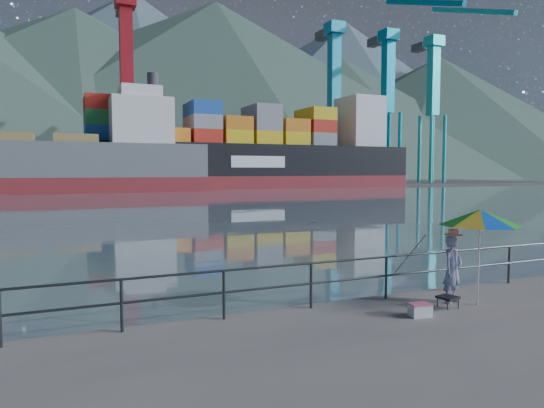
{
  "coord_description": "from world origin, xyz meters",
  "views": [
    {
      "loc": [
        -5.93,
        -7.59,
        3.03
      ],
      "look_at": [
        -0.08,
        6.0,
        2.0
      ],
      "focal_mm": 32.0,
      "sensor_mm": 36.0,
      "label": 1
    }
  ],
  "objects_px": {
    "beach_umbrella": "(480,218)",
    "cooler_bag": "(420,311)",
    "fisherman": "(453,269)",
    "bulk_carrier": "(36,163)",
    "container_ship": "(256,155)"
  },
  "relations": [
    {
      "from": "beach_umbrella",
      "to": "cooler_bag",
      "type": "relative_size",
      "value": 5.06
    },
    {
      "from": "beach_umbrella",
      "to": "fisherman",
      "type": "bearing_deg",
      "value": 136.39
    },
    {
      "from": "bulk_carrier",
      "to": "container_ship",
      "type": "relative_size",
      "value": 0.82
    },
    {
      "from": "bulk_carrier",
      "to": "beach_umbrella",
      "type": "bearing_deg",
      "value": -80.11
    },
    {
      "from": "fisherman",
      "to": "bulk_carrier",
      "type": "bearing_deg",
      "value": 85.13
    },
    {
      "from": "beach_umbrella",
      "to": "container_ship",
      "type": "xyz_separation_m",
      "value": [
        24.25,
        75.49,
        3.83
      ]
    },
    {
      "from": "fisherman",
      "to": "bulk_carrier",
      "type": "height_order",
      "value": "bulk_carrier"
    },
    {
      "from": "beach_umbrella",
      "to": "container_ship",
      "type": "bearing_deg",
      "value": 72.19
    },
    {
      "from": "beach_umbrella",
      "to": "bulk_carrier",
      "type": "height_order",
      "value": "bulk_carrier"
    },
    {
      "from": "fisherman",
      "to": "beach_umbrella",
      "type": "bearing_deg",
      "value": -58.1
    },
    {
      "from": "bulk_carrier",
      "to": "container_ship",
      "type": "bearing_deg",
      "value": 10.03
    },
    {
      "from": "container_ship",
      "to": "beach_umbrella",
      "type": "bearing_deg",
      "value": -107.81
    },
    {
      "from": "fisherman",
      "to": "cooler_bag",
      "type": "height_order",
      "value": "fisherman"
    },
    {
      "from": "beach_umbrella",
      "to": "bulk_carrier",
      "type": "relative_size",
      "value": 0.04
    },
    {
      "from": "fisherman",
      "to": "cooler_bag",
      "type": "xyz_separation_m",
      "value": [
        -1.4,
        -0.57,
        -0.65
      ]
    }
  ]
}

